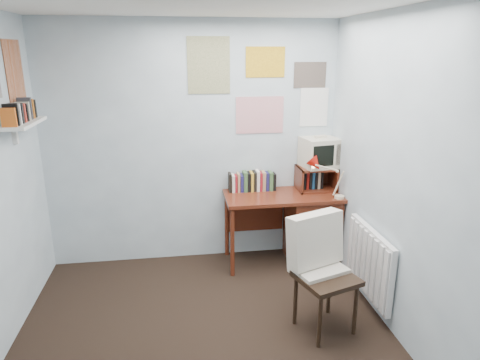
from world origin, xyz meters
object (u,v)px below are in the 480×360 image
object	(u,v)px
crt_tv	(320,151)
radiator	(370,262)
desk_lamp	(341,181)
desk	(306,225)
desk_chair	(326,278)
tv_riser	(316,178)
wall_shelf	(23,123)

from	to	relation	value
crt_tv	radiator	world-z (taller)	crt_tv
desk_lamp	crt_tv	size ratio (longest dim) A/B	1.02
desk	desk_chair	bearing A→B (deg)	-99.69
desk_chair	tv_riser	size ratio (longest dim) A/B	2.30
desk	desk_chair	xyz separation A→B (m)	(-0.21, -1.21, 0.06)
desk	tv_riser	world-z (taller)	tv_riser
wall_shelf	tv_riser	bearing A→B (deg)	10.32
desk_chair	crt_tv	xyz separation A→B (m)	(0.36, 1.34, 0.72)
desk_chair	tv_riser	world-z (taller)	tv_riser
desk	desk_chair	distance (m)	1.23
radiator	wall_shelf	distance (m)	3.15
wall_shelf	crt_tv	bearing A→B (deg)	10.62
tv_riser	wall_shelf	bearing A→B (deg)	-169.68
desk	desk_lamp	xyz separation A→B (m)	(0.27, -0.20, 0.54)
desk_chair	desk_lamp	distance (m)	1.22
radiator	wall_shelf	world-z (taller)	wall_shelf
desk_lamp	wall_shelf	world-z (taller)	wall_shelf
desk	crt_tv	xyz separation A→B (m)	(0.15, 0.13, 0.77)
desk	desk_lamp	distance (m)	0.63
tv_riser	wall_shelf	distance (m)	2.83
desk_chair	desk_lamp	bearing A→B (deg)	46.45
crt_tv	radiator	size ratio (longest dim) A/B	0.44
tv_riser	crt_tv	xyz separation A→B (m)	(0.03, 0.02, 0.29)
crt_tv	radiator	xyz separation A→B (m)	(0.14, -1.06, -0.76)
wall_shelf	desk_lamp	bearing A→B (deg)	3.62
desk	crt_tv	world-z (taller)	crt_tv
desk	tv_riser	distance (m)	0.51
tv_riser	radiator	world-z (taller)	tv_riser
desk_chair	radiator	world-z (taller)	desk_chair
tv_riser	crt_tv	distance (m)	0.30
crt_tv	wall_shelf	xyz separation A→B (m)	(-2.72, -0.51, 0.44)
crt_tv	desk_lamp	bearing A→B (deg)	-79.84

